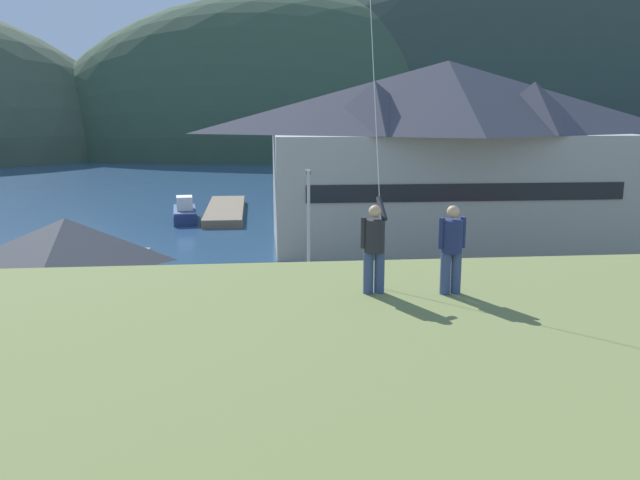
% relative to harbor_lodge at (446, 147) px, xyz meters
% --- Properties ---
extents(ground_plane, '(600.00, 600.00, 0.00)m').
position_rel_harbor_lodge_xyz_m(ground_plane, '(-10.39, -23.25, -6.67)').
color(ground_plane, '#66604C').
extents(parking_lot_pad, '(40.00, 20.00, 0.10)m').
position_rel_harbor_lodge_xyz_m(parking_lot_pad, '(-10.39, -18.25, -6.62)').
color(parking_lot_pad, gray).
rests_on(parking_lot_pad, ground).
extents(bay_water, '(360.00, 84.00, 0.03)m').
position_rel_harbor_lodge_xyz_m(bay_water, '(-10.39, 36.75, -6.66)').
color(bay_water, navy).
rests_on(bay_water, ground).
extents(far_hill_east_peak, '(98.45, 49.69, 62.61)m').
position_rel_harbor_lodge_xyz_m(far_hill_east_peak, '(-6.76, 89.87, -6.67)').
color(far_hill_east_peak, '#334733').
rests_on(far_hill_east_peak, ground).
extents(far_hill_center_saddle, '(129.70, 61.25, 84.02)m').
position_rel_harbor_lodge_xyz_m(far_hill_center_saddle, '(46.77, 94.96, -6.67)').
color(far_hill_center_saddle, '#2D3D33').
rests_on(far_hill_center_saddle, ground).
extents(far_hill_far_shoulder, '(142.73, 56.60, 54.99)m').
position_rel_harbor_lodge_xyz_m(far_hill_far_shoulder, '(49.87, 97.63, -6.67)').
color(far_hill_far_shoulder, '#2D3D33').
rests_on(far_hill_far_shoulder, ground).
extents(harbor_lodge, '(25.31, 12.09, 12.51)m').
position_rel_harbor_lodge_xyz_m(harbor_lodge, '(0.00, 0.00, 0.00)').
color(harbor_lodge, '#999E99').
rests_on(harbor_lodge, ground).
extents(storage_shed_near_lot, '(6.23, 5.70, 5.08)m').
position_rel_harbor_lodge_xyz_m(storage_shed_near_lot, '(-20.77, -18.09, -4.03)').
color(storage_shed_near_lot, '#756B5B').
rests_on(storage_shed_near_lot, ground).
extents(storage_shed_waterside, '(5.49, 4.55, 4.41)m').
position_rel_harbor_lodge_xyz_m(storage_shed_waterside, '(-7.41, 2.06, -4.39)').
color(storage_shed_waterside, '#338475').
rests_on(storage_shed_waterside, ground).
extents(wharf_dock, '(3.20, 14.49, 0.70)m').
position_rel_harbor_lodge_xyz_m(wharf_dock, '(-15.91, 13.76, -6.32)').
color(wharf_dock, '#70604C').
rests_on(wharf_dock, ground).
extents(moored_boat_wharfside, '(2.51, 5.96, 2.16)m').
position_rel_harbor_lodge_xyz_m(moored_boat_wharfside, '(-19.14, 10.46, -5.95)').
color(moored_boat_wharfside, navy).
rests_on(moored_boat_wharfside, ground).
extents(parked_car_back_row_left, '(4.29, 2.23, 1.82)m').
position_rel_harbor_lodge_xyz_m(parked_car_back_row_left, '(-1.14, -17.83, -5.61)').
color(parked_car_back_row_left, black).
rests_on(parked_car_back_row_left, parking_lot_pad).
extents(parked_car_back_row_right, '(4.35, 2.35, 1.82)m').
position_rel_harbor_lodge_xyz_m(parked_car_back_row_right, '(-7.60, -17.17, -5.61)').
color(parked_car_back_row_right, navy).
rests_on(parked_car_back_row_right, parking_lot_pad).
extents(parked_car_front_row_red, '(4.32, 2.29, 1.82)m').
position_rel_harbor_lodge_xyz_m(parked_car_front_row_red, '(-2.89, -23.18, -5.61)').
color(parked_car_front_row_red, '#B28923').
rests_on(parked_car_front_row_red, parking_lot_pad).
extents(parked_car_lone_by_shed, '(4.31, 2.27, 1.82)m').
position_rel_harbor_lodge_xyz_m(parked_car_lone_by_shed, '(-15.49, -22.60, -5.61)').
color(parked_car_lone_by_shed, navy).
rests_on(parked_car_lone_by_shed, parking_lot_pad).
extents(parked_car_corner_spot, '(4.35, 2.37, 1.82)m').
position_rel_harbor_lodge_xyz_m(parked_car_corner_spot, '(-10.43, -21.63, -5.61)').
color(parked_car_corner_spot, '#236633').
rests_on(parked_car_corner_spot, parking_lot_pad).
extents(parking_light_pole, '(0.24, 0.78, 6.27)m').
position_rel_harbor_lodge_xyz_m(parking_light_pole, '(-10.60, -12.69, -2.91)').
color(parking_light_pole, '#ADADB2').
rests_on(parking_light_pole, parking_lot_pad).
extents(person_kite_flyer, '(0.52, 0.67, 1.86)m').
position_rel_harbor_lodge_xyz_m(person_kite_flyer, '(-10.93, -32.38, 0.11)').
color(person_kite_flyer, '#384770').
rests_on(person_kite_flyer, grassy_hill_foreground).
extents(person_companion, '(0.55, 0.40, 1.74)m').
position_rel_harbor_lodge_xyz_m(person_companion, '(-9.45, -32.58, 0.10)').
color(person_companion, '#384770').
rests_on(person_companion, grassy_hill_foreground).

